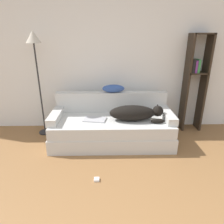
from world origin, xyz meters
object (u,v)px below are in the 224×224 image
object	(u,v)px
throw_pillow	(113,89)
power_adapter	(97,179)
dog	(135,113)
laptop	(95,119)
floor_lamp	(35,52)
couch	(112,130)
bookshelf	(195,79)

from	to	relation	value
throw_pillow	power_adapter	xyz separation A→B (m)	(-0.24, -1.29, -0.81)
dog	laptop	size ratio (longest dim) A/B	2.21
throw_pillow	floor_lamp	world-z (taller)	floor_lamp
couch	bookshelf	world-z (taller)	bookshelf
dog	laptop	distance (m)	0.64
couch	bookshelf	distance (m)	1.72
throw_pillow	power_adapter	distance (m)	1.54
bookshelf	floor_lamp	distance (m)	2.71
dog	throw_pillow	xyz separation A→B (m)	(-0.32, 0.40, 0.29)
power_adapter	couch	bearing A→B (deg)	77.83
laptop	power_adapter	size ratio (longest dim) A/B	5.83
couch	throw_pillow	bearing A→B (deg)	84.49
throw_pillow	floor_lamp	xyz separation A→B (m)	(-1.23, 0.02, 0.59)
floor_lamp	power_adapter	world-z (taller)	floor_lamp
laptop	power_adapter	bearing A→B (deg)	-75.50
couch	laptop	xyz separation A→B (m)	(-0.27, -0.05, 0.22)
laptop	throw_pillow	bearing A→B (deg)	62.11
dog	laptop	bearing A→B (deg)	178.39
bookshelf	power_adapter	world-z (taller)	bookshelf
dog	power_adapter	world-z (taller)	dog
floor_lamp	dog	bearing A→B (deg)	-14.99
throw_pillow	bookshelf	xyz separation A→B (m)	(1.43, 0.17, 0.12)
dog	bookshelf	distance (m)	1.31
floor_lamp	power_adapter	distance (m)	2.16
couch	laptop	size ratio (longest dim) A/B	5.09
couch	floor_lamp	world-z (taller)	floor_lamp
throw_pillow	dog	bearing A→B (deg)	-50.78
dog	power_adapter	xyz separation A→B (m)	(-0.56, -0.89, -0.52)
couch	dog	distance (m)	0.49
dog	laptop	world-z (taller)	dog
laptop	throw_pillow	distance (m)	0.63
couch	power_adapter	size ratio (longest dim) A/B	29.70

